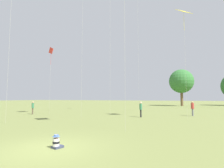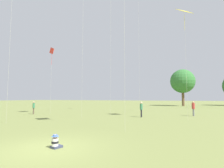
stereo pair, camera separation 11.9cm
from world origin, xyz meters
TOP-DOWN VIEW (x-y plane):
  - ground_plane at (0.00, 0.00)m, footprint 300.00×300.00m
  - seated_toddler at (0.29, 0.17)m, footprint 0.45×0.52m
  - person_standing_0 at (0.77, 13.86)m, footprint 0.44×0.44m
  - person_standing_2 at (-13.61, 11.67)m, footprint 0.41×0.41m
  - person_standing_3 at (6.32, 17.71)m, footprint 0.38×0.38m
  - kite_0 at (-11.74, 12.78)m, footprint 0.34×0.82m
  - kite_6 at (5.67, 13.40)m, footprint 1.80×1.79m
  - distant_tree_1 at (4.56, 46.71)m, footprint 6.69×6.69m

SIDE VIEW (x-z plane):
  - ground_plane at x=0.00m, z-range 0.00..0.00m
  - seated_toddler at x=0.29m, z-range -0.05..0.56m
  - person_standing_2 at x=-13.61m, z-range 0.19..1.92m
  - person_standing_0 at x=0.77m, z-range 0.19..1.96m
  - person_standing_3 at x=6.32m, z-range 0.18..1.98m
  - distant_tree_1 at x=4.56m, z-range 1.77..12.07m
  - kite_0 at x=-11.74m, z-range 3.86..13.13m
  - kite_6 at x=5.67m, z-range 5.30..17.15m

